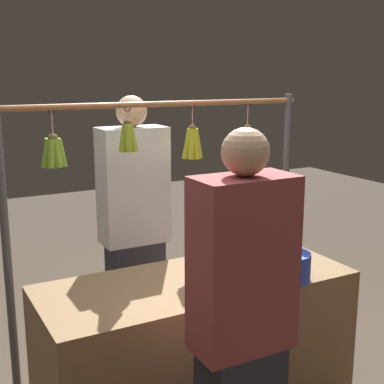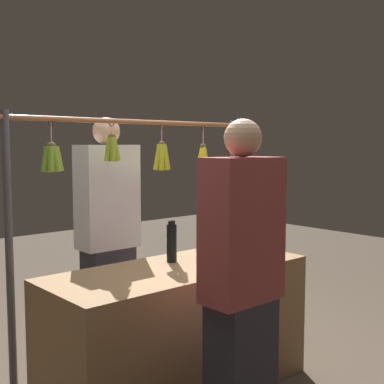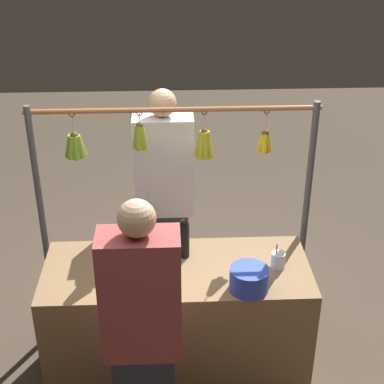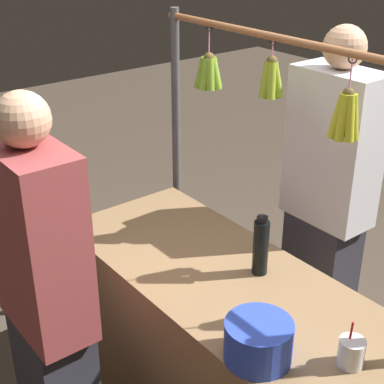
# 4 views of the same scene
# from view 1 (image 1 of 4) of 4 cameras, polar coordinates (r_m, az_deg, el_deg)

# --- Properties ---
(market_counter) EXTENTS (1.68, 0.68, 0.81)m
(market_counter) POSITION_cam_1_polar(r_m,az_deg,el_deg) (3.05, 0.53, -16.30)
(market_counter) COLOR olive
(market_counter) RESTS_ON ground
(display_rack) EXTENTS (1.84, 0.14, 1.74)m
(display_rack) POSITION_cam_1_polar(r_m,az_deg,el_deg) (3.08, -3.80, 0.38)
(display_rack) COLOR #4C4C51
(display_rack) RESTS_ON ground
(water_bottle) EXTENTS (0.06, 0.06, 0.27)m
(water_bottle) POSITION_cam_1_polar(r_m,az_deg,el_deg) (2.96, 0.23, -5.95)
(water_bottle) COLOR black
(water_bottle) RESTS_ON market_counter
(blue_bucket) EXTENTS (0.23, 0.23, 0.14)m
(blue_bucket) POSITION_cam_1_polar(r_m,az_deg,el_deg) (2.89, 10.25, -7.78)
(blue_bucket) COLOR blue
(blue_bucket) RESTS_ON market_counter
(drink_cup) EXTENTS (0.09, 0.09, 0.17)m
(drink_cup) POSITION_cam_1_polar(r_m,az_deg,el_deg) (3.18, 10.76, -6.28)
(drink_cup) COLOR silver
(drink_cup) RESTS_ON market_counter
(vendor_person) EXTENTS (0.41, 0.22, 1.74)m
(vendor_person) POSITION_cam_1_polar(r_m,az_deg,el_deg) (3.42, -6.16, -4.72)
(vendor_person) COLOR #2D2D38
(vendor_person) RESTS_ON ground
(customer_person) EXTENTS (0.40, 0.22, 1.68)m
(customer_person) POSITION_cam_1_polar(r_m,az_deg,el_deg) (2.23, 5.29, -15.38)
(customer_person) COLOR #2D2D38
(customer_person) RESTS_ON ground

